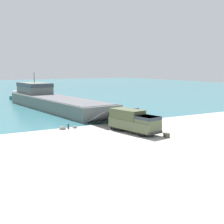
% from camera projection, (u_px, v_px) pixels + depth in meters
% --- Properties ---
extents(ground_plane, '(240.00, 240.00, 0.00)m').
position_uv_depth(ground_plane, '(123.00, 129.00, 43.79)').
color(ground_plane, '#A8A59E').
extents(landing_craft, '(10.63, 40.89, 7.43)m').
position_uv_depth(landing_craft, '(52.00, 100.00, 66.43)').
color(landing_craft, '#56605B').
rests_on(landing_craft, ground_plane).
extents(military_truck, '(3.72, 8.17, 3.02)m').
position_uv_depth(military_truck, '(134.00, 121.00, 41.59)').
color(military_truck, '#566042').
rests_on(military_truck, ground_plane).
extents(soldier_on_ramp, '(0.42, 0.50, 1.65)m').
position_uv_depth(soldier_on_ramp, '(160.00, 125.00, 42.17)').
color(soldier_on_ramp, '#475638').
rests_on(soldier_on_ramp, ground_plane).
extents(moored_boat_c, '(4.33, 6.70, 2.08)m').
position_uv_depth(moored_boat_c, '(15.00, 96.00, 87.02)').
color(moored_boat_c, '#2D7060').
rests_on(moored_boat_c, ground_plane).
extents(mooring_bollard, '(0.29, 0.29, 0.73)m').
position_uv_depth(mooring_bollard, '(68.00, 126.00, 44.21)').
color(mooring_bollard, '#333338').
rests_on(mooring_bollard, ground_plane).
extents(cargo_crate, '(0.64, 0.74, 0.55)m').
position_uv_depth(cargo_crate, '(167.00, 135.00, 38.82)').
color(cargo_crate, '#4C4738').
rests_on(cargo_crate, ground_plane).
extents(shoreline_rock_a, '(0.96, 0.96, 0.96)m').
position_uv_depth(shoreline_rock_a, '(139.00, 119.00, 53.07)').
color(shoreline_rock_a, '#66605B').
rests_on(shoreline_rock_a, ground_plane).
extents(shoreline_rock_b, '(0.94, 0.94, 0.94)m').
position_uv_depth(shoreline_rock_b, '(63.00, 129.00, 43.84)').
color(shoreline_rock_b, gray).
rests_on(shoreline_rock_b, ground_plane).
extents(shoreline_rock_c, '(0.68, 0.68, 0.68)m').
position_uv_depth(shoreline_rock_c, '(75.00, 128.00, 44.83)').
color(shoreline_rock_c, gray).
rests_on(shoreline_rock_c, ground_plane).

